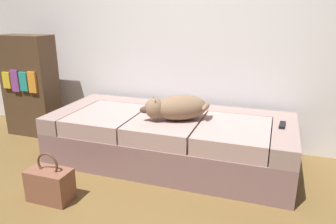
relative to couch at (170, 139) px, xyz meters
The scene contains 6 objects.
back_wall 1.33m from the couch, 90.00° to the left, with size 6.40×0.10×2.80m, color silver.
couch is the anchor object (origin of this frame).
dog_tan 0.35m from the couch, 44.45° to the right, with size 0.59×0.46×0.21m.
tv_remote 0.98m from the couch, ahead, with size 0.04×0.15×0.02m, color black.
handbag 1.10m from the couch, 124.75° to the right, with size 0.32×0.18×0.38m.
bookshelf 1.73m from the couch, behind, with size 0.56×0.30×1.10m.
Camera 1 is at (0.87, -1.45, 1.34)m, focal length 34.10 mm.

